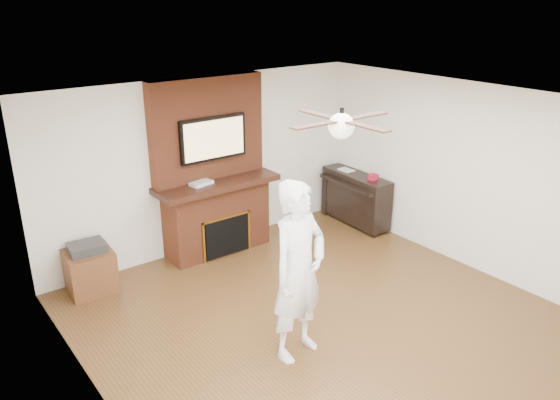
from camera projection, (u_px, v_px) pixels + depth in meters
room_shell at (337, 226)px, 5.73m from camera, size 5.36×5.86×2.86m
fireplace at (214, 185)px, 7.72m from camera, size 1.78×0.64×2.50m
tv at (213, 139)px, 7.44m from camera, size 1.00×0.08×0.60m
ceiling_fan at (341, 125)px, 5.35m from camera, size 1.21×1.21×0.31m
person at (299, 271)px, 5.43m from camera, size 0.77×0.58×1.90m
side_table at (90, 269)px, 6.86m from camera, size 0.60×0.60×0.65m
piano at (355, 197)px, 8.80m from camera, size 0.54×1.30×0.93m
cable_box at (201, 183)px, 7.47m from camera, size 0.34×0.23×0.04m
candle_orange at (217, 252)px, 7.83m from camera, size 0.06×0.06×0.13m
candle_green at (221, 251)px, 7.90m from camera, size 0.08×0.08×0.10m
candle_cream at (226, 250)px, 7.91m from camera, size 0.08×0.08×0.11m
candle_blue at (233, 247)px, 8.02m from camera, size 0.06×0.06×0.08m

